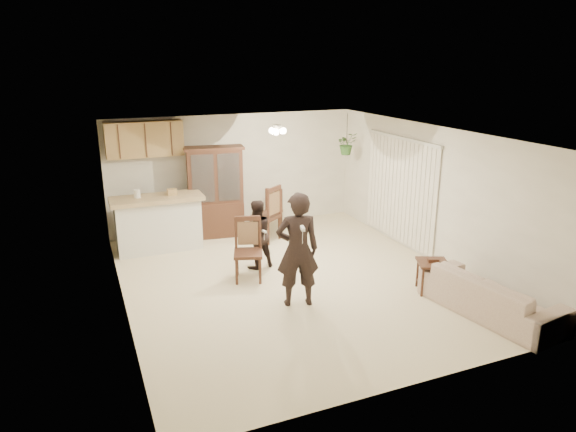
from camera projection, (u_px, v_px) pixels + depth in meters
name	position (u px, v px, depth m)	size (l,w,h in m)	color
floor	(293.00, 280.00, 8.78)	(6.50, 6.50, 0.00)	beige
ceiling	(293.00, 134.00, 8.05)	(5.50, 6.50, 0.02)	silver
wall_back	(235.00, 172.00, 11.28)	(5.50, 0.02, 2.50)	white
wall_front	(411.00, 288.00, 5.55)	(5.50, 0.02, 2.50)	white
wall_left	(118.00, 231.00, 7.40)	(0.02, 6.50, 2.50)	white
wall_right	(430.00, 194.00, 9.42)	(0.02, 6.50, 2.50)	white
breakfast_bar	(159.00, 226.00, 10.03)	(1.60, 0.55, 1.00)	silver
bar_top	(157.00, 199.00, 9.87)	(1.75, 0.70, 0.08)	tan
upper_cabinets	(144.00, 139.00, 10.18)	(1.50, 0.34, 0.70)	olive
vertical_blinds	(400.00, 191.00, 10.25)	(0.06, 2.30, 2.10)	white
ceiling_fixture	(277.00, 130.00, 9.21)	(0.36, 0.36, 0.20)	#FFE7BF
hanging_plant	(347.00, 144.00, 11.20)	(0.43, 0.37, 0.48)	#2E5722
plant_cord	(347.00, 129.00, 11.10)	(0.01, 0.01, 0.65)	black
sofa	(491.00, 291.00, 7.51)	(1.87, 0.73, 0.73)	beige
adult	(298.00, 249.00, 7.67)	(0.66, 0.43, 1.80)	black
child	(256.00, 232.00, 9.12)	(0.66, 0.51, 1.35)	black
china_hutch	(215.00, 193.00, 10.72)	(1.27, 0.62, 1.91)	#371F14
side_table	(432.00, 276.00, 8.28)	(0.62, 0.62, 0.58)	#371F14
chair_bar	(248.00, 263.00, 8.72)	(0.60, 0.60, 1.08)	#371F14
chair_hutch_left	(273.00, 219.00, 11.24)	(0.55, 0.55, 0.91)	#371F14
chair_hutch_right	(265.00, 225.00, 10.61)	(0.73, 0.73, 1.18)	#371F14
controller_adult	(303.00, 228.00, 7.14)	(0.05, 0.15, 0.05)	white
controller_child	(264.00, 231.00, 8.86)	(0.03, 0.11, 0.03)	white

